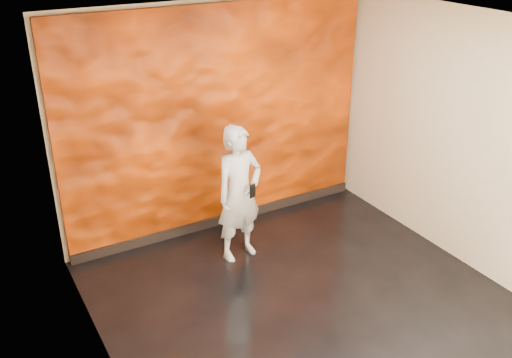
% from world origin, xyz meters
% --- Properties ---
extents(room, '(4.02, 4.02, 2.81)m').
position_xyz_m(room, '(0.00, 0.00, 1.40)').
color(room, black).
rests_on(room, ground).
extents(feature_wall, '(3.90, 0.06, 2.75)m').
position_xyz_m(feature_wall, '(0.00, 1.96, 1.38)').
color(feature_wall, '#F94F02').
rests_on(feature_wall, ground).
extents(baseboard, '(3.90, 0.04, 0.12)m').
position_xyz_m(baseboard, '(0.00, 1.92, 0.06)').
color(baseboard, black).
rests_on(baseboard, ground).
extents(man, '(0.63, 0.46, 1.59)m').
position_xyz_m(man, '(-0.17, 1.17, 0.80)').
color(man, '#92989F').
rests_on(man, ground).
extents(phone, '(0.08, 0.05, 0.16)m').
position_xyz_m(phone, '(-0.11, 0.96, 0.91)').
color(phone, black).
rests_on(phone, man).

